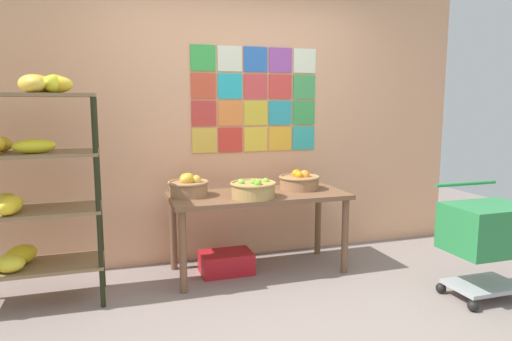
% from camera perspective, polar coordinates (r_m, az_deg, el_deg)
% --- Properties ---
extents(ground, '(9.10, 9.10, 0.00)m').
position_cam_1_polar(ground, '(3.25, 5.17, -18.92)').
color(ground, gray).
extents(back_wall_with_art, '(4.75, 0.07, 2.71)m').
position_cam_1_polar(back_wall_with_art, '(4.38, -2.71, 6.71)').
color(back_wall_with_art, '#E4A47A').
rests_on(back_wall_with_art, ground).
extents(banana_shelf_unit, '(0.97, 0.52, 1.69)m').
position_cam_1_polar(banana_shelf_unit, '(3.67, -27.21, -0.74)').
color(banana_shelf_unit, black).
rests_on(banana_shelf_unit, ground).
extents(display_table, '(1.54, 0.66, 0.70)m').
position_cam_1_polar(display_table, '(4.03, 0.29, -4.07)').
color(display_table, brown).
rests_on(display_table, ground).
extents(fruit_basket_right, '(0.38, 0.38, 0.17)m').
position_cam_1_polar(fruit_basket_right, '(4.22, 5.43, -1.30)').
color(fruit_basket_right, '#9E6E4A').
rests_on(fruit_basket_right, display_table).
extents(fruit_basket_back_left, '(0.35, 0.35, 0.20)m').
position_cam_1_polar(fruit_basket_back_left, '(3.93, -8.40, -1.91)').
color(fruit_basket_back_left, '#9B6E4D').
rests_on(fruit_basket_back_left, display_table).
extents(fruit_basket_back_right, '(0.39, 0.39, 0.16)m').
position_cam_1_polar(fruit_basket_back_right, '(3.82, -0.34, -2.29)').
color(fruit_basket_back_right, '#AA874B').
rests_on(fruit_basket_back_right, display_table).
extents(produce_crate_under_table, '(0.45, 0.30, 0.19)m').
position_cam_1_polar(produce_crate_under_table, '(4.13, -3.72, -11.33)').
color(produce_crate_under_table, red).
rests_on(produce_crate_under_table, ground).
extents(shopping_cart, '(0.60, 0.48, 0.87)m').
position_cam_1_polar(shopping_cart, '(3.92, 26.79, -6.88)').
color(shopping_cart, black).
rests_on(shopping_cart, ground).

